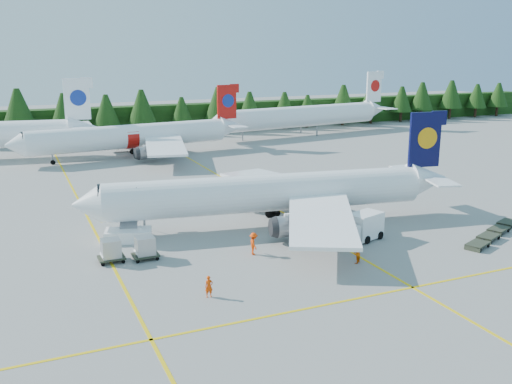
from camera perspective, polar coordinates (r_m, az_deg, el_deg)
name	(u,v)px	position (r m, az deg, el deg)	size (l,w,h in m)	color
ground	(305,272)	(46.64, 4.89, -7.97)	(320.00, 320.00, 0.00)	gray
taxi_stripe_a	(91,225)	(60.86, -16.13, -3.17)	(0.25, 120.00, 0.01)	yellow
taxi_stripe_b	(268,204)	(66.16, 1.26, -1.23)	(0.25, 120.00, 0.01)	yellow
taxi_stripe_cross	(345,301)	(41.90, 8.85, -10.73)	(80.00, 0.25, 0.01)	yellow
treeline_hedge	(117,121)	(122.56, -13.70, 6.89)	(220.00, 4.00, 6.00)	black
airliner_navy	(260,194)	(57.31, 0.44, -0.21)	(37.89, 30.96, 11.07)	white
airliner_red	(126,137)	(96.80, -12.83, 5.38)	(39.14, 32.05, 11.39)	white
airliner_far_right	(296,116)	(119.31, 4.01, 7.54)	(43.57, 9.91, 12.71)	white
airstairs	(129,231)	(55.05, -12.63, -3.86)	(4.71, 6.40, 3.83)	white
service_truck	(359,228)	(54.01, 10.22, -3.60)	(5.66, 3.51, 2.57)	white
dolly_train	(494,232)	(59.36, 22.67, -3.72)	(10.53, 6.16, 0.14)	#303526
uld_pair	(128,248)	(49.65, -12.67, -5.48)	(4.99, 2.18, 1.68)	#303526
crew_a	(209,287)	(41.88, -4.73, -9.41)	(0.59, 0.39, 1.62)	#EE4005
crew_b	(356,254)	(48.77, 10.02, -6.09)	(0.81, 0.63, 1.67)	#EC5804
crew_c	(254,244)	(49.92, -0.24, -5.20)	(0.82, 0.55, 1.98)	#FF3D05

